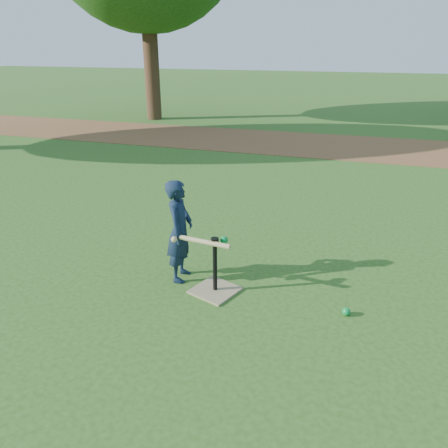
% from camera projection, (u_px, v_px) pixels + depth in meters
% --- Properties ---
extents(ground, '(80.00, 80.00, 0.00)m').
position_uv_depth(ground, '(242.00, 289.00, 4.64)').
color(ground, '#285116').
rests_on(ground, ground).
extents(dirt_strip, '(24.00, 3.00, 0.01)m').
position_uv_depth(dirt_strip, '(322.00, 145.00, 11.23)').
color(dirt_strip, brown).
rests_on(dirt_strip, ground).
extents(child, '(0.32, 0.44, 1.13)m').
position_uv_depth(child, '(180.00, 231.00, 4.66)').
color(child, '#101E32').
rests_on(child, ground).
extents(wiffle_ball_ground, '(0.08, 0.08, 0.08)m').
position_uv_depth(wiffle_ball_ground, '(346.00, 312.00, 4.18)').
color(wiffle_ball_ground, '#0C8536').
rests_on(wiffle_ball_ground, ground).
extents(batting_tee, '(0.55, 0.55, 0.61)m').
position_uv_depth(batting_tee, '(215.00, 282.00, 4.57)').
color(batting_tee, '#92835D').
rests_on(batting_tee, ground).
extents(swing_action, '(0.63, 0.21, 0.08)m').
position_uv_depth(swing_action, '(204.00, 241.00, 4.42)').
color(swing_action, tan).
rests_on(swing_action, ground).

